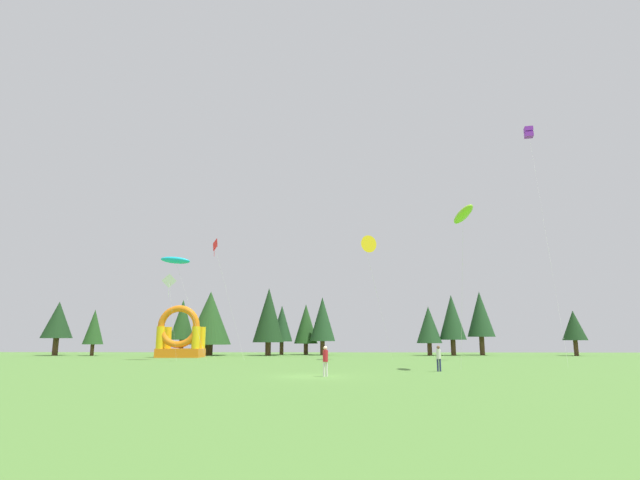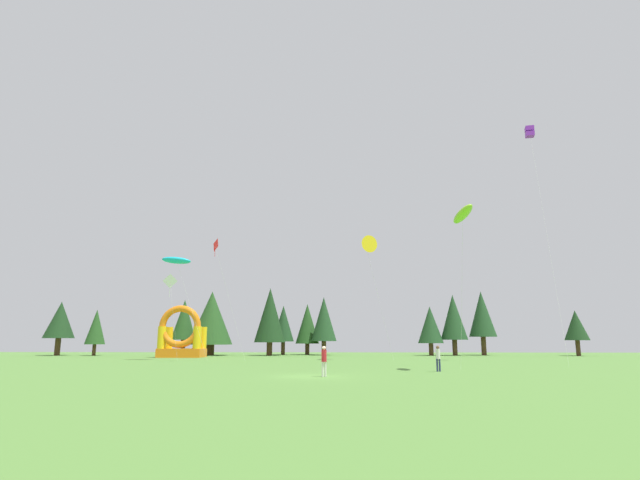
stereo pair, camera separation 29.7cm
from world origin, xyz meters
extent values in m
plane|color=#548438|center=(0.00, 0.00, 0.00)|extent=(120.00, 120.00, 0.00)
pyramid|color=red|center=(-11.67, 20.41, 12.24)|extent=(0.52, 1.11, 1.08)
cylinder|color=red|center=(-11.59, 20.41, 11.61)|extent=(0.04, 0.04, 1.22)
cylinder|color=silver|center=(-10.02, 21.67, 6.11)|extent=(3.15, 2.55, 12.22)
pyramid|color=white|center=(-17.33, 23.54, 8.70)|extent=(1.23, 0.77, 1.16)
cylinder|color=white|center=(-17.30, 23.46, 7.79)|extent=(0.04, 0.04, 1.78)
cylinder|color=silver|center=(-16.52, 23.06, 4.34)|extent=(1.57, 0.82, 8.68)
cube|color=purple|center=(23.22, 21.40, 24.82)|extent=(1.04, 1.04, 0.53)
cube|color=purple|center=(23.22, 21.40, 25.46)|extent=(1.04, 1.04, 0.53)
cylinder|color=silver|center=(22.38, 17.18, 12.57)|extent=(1.70, 8.45, 25.15)
ellipsoid|color=#19B7CC|center=(-16.98, 24.22, 11.21)|extent=(3.46, 1.40, 1.23)
cylinder|color=silver|center=(-14.93, 24.19, 5.61)|extent=(4.11, 0.07, 11.22)
ellipsoid|color=#8CD826|center=(11.33, 5.63, 11.81)|extent=(1.65, 3.44, 1.64)
cylinder|color=silver|center=(11.21, 6.77, 5.90)|extent=(0.25, 2.29, 11.81)
cone|color=yellow|center=(4.87, 24.96, 12.99)|extent=(2.55, 2.45, 1.99)
cylinder|color=silver|center=(6.35, 25.63, 6.50)|extent=(2.99, 1.36, 13.00)
cylinder|color=navy|center=(8.79, 5.29, 0.45)|extent=(0.14, 0.14, 0.89)
cylinder|color=navy|center=(8.97, 5.27, 0.45)|extent=(0.14, 0.14, 0.89)
cylinder|color=silver|center=(8.88, 5.28, 1.24)|extent=(0.35, 0.35, 0.71)
sphere|color=brown|center=(8.88, 5.28, 1.72)|extent=(0.24, 0.24, 0.24)
cylinder|color=silver|center=(0.80, -0.19, 0.46)|extent=(0.17, 0.17, 0.91)
cylinder|color=silver|center=(0.63, -0.25, 0.46)|extent=(0.17, 0.17, 0.91)
cylinder|color=#B21E26|center=(0.72, -0.22, 1.27)|extent=(0.41, 0.41, 0.72)
sphere|color=beige|center=(0.72, -0.22, 1.76)|extent=(0.25, 0.25, 0.25)
cube|color=orange|center=(-18.71, 33.82, 0.55)|extent=(5.62, 3.77, 1.11)
cylinder|color=yellow|center=(-21.00, 32.46, 2.51)|extent=(1.06, 1.06, 2.80)
cylinder|color=yellow|center=(-16.43, 32.46, 2.51)|extent=(1.06, 1.06, 2.80)
cylinder|color=yellow|center=(-21.00, 35.18, 2.51)|extent=(1.06, 1.06, 2.80)
cylinder|color=yellow|center=(-16.43, 35.18, 2.51)|extent=(1.06, 1.06, 2.80)
torus|color=orange|center=(-18.71, 32.46, 3.91)|extent=(5.41, 0.85, 5.41)
cylinder|color=#4C331E|center=(-39.04, 40.70, 1.23)|extent=(0.78, 0.78, 2.45)
cone|color=#193819|center=(-39.04, 40.70, 5.09)|extent=(4.33, 4.33, 5.27)
cylinder|color=#4C331E|center=(-33.38, 40.19, 0.79)|extent=(0.51, 0.51, 1.59)
cone|color=#234C1E|center=(-33.38, 40.19, 4.06)|extent=(2.82, 2.82, 4.95)
cylinder|color=#4C331E|center=(-21.58, 43.52, 1.12)|extent=(0.66, 0.66, 2.24)
cone|color=#234C1E|center=(-21.58, 43.52, 5.20)|extent=(3.65, 3.65, 5.93)
cylinder|color=#4C331E|center=(-17.06, 41.99, 0.77)|extent=(1.14, 1.14, 1.55)
cone|color=#234C1E|center=(-17.06, 41.99, 5.41)|extent=(6.33, 6.33, 7.72)
cylinder|color=#4C331E|center=(-8.36, 41.62, 0.93)|extent=(0.81, 0.81, 1.87)
cone|color=#193819|center=(-8.36, 41.62, 5.78)|extent=(4.50, 4.50, 7.84)
cylinder|color=#4C331E|center=(-6.79, 45.39, 0.98)|extent=(0.59, 0.59, 1.97)
cone|color=#1E4221|center=(-6.79, 45.39, 4.67)|extent=(3.26, 3.26, 5.41)
cylinder|color=#4C331E|center=(-3.14, 45.91, 0.83)|extent=(0.65, 0.65, 1.66)
cone|color=#234C1E|center=(-3.14, 45.91, 4.64)|extent=(3.62, 3.62, 5.97)
cylinder|color=#4C331E|center=(-0.55, 43.74, 1.01)|extent=(0.68, 0.68, 2.03)
cone|color=#1E4221|center=(-0.55, 43.74, 5.27)|extent=(3.77, 3.77, 6.49)
cylinder|color=#4C331E|center=(14.99, 42.51, 0.87)|extent=(0.66, 0.66, 1.75)
cone|color=#1E4221|center=(14.99, 42.51, 4.39)|extent=(3.65, 3.65, 5.28)
cylinder|color=#4C331E|center=(18.45, 42.76, 1.11)|extent=(0.70, 0.70, 2.23)
cone|color=#1E4221|center=(18.45, 42.76, 5.49)|extent=(3.86, 3.86, 6.52)
cylinder|color=#4C331E|center=(22.96, 44.06, 1.33)|extent=(0.72, 0.72, 2.66)
cone|color=#1E4221|center=(22.96, 44.06, 6.00)|extent=(3.99, 3.99, 6.68)
cylinder|color=#4C331E|center=(35.44, 41.60, 1.08)|extent=(0.60, 0.60, 2.16)
cone|color=#193819|center=(35.44, 41.60, 4.25)|extent=(3.36, 3.36, 4.19)
camera|label=1|loc=(1.35, -32.94, 2.30)|focal=28.53mm
camera|label=2|loc=(1.65, -32.93, 2.30)|focal=28.53mm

